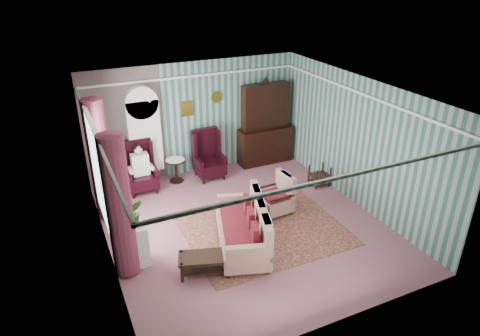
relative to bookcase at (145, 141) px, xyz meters
name	(u,v)px	position (x,y,z in m)	size (l,w,h in m)	color
floor	(245,226)	(1.35, -2.84, -1.12)	(6.00, 6.00, 0.00)	#995969
room_shell	(212,140)	(0.73, -2.66, 0.89)	(5.53, 6.02, 2.91)	#37645C
bookcase	(145,141)	(0.00, 0.00, 0.00)	(0.80, 0.28, 2.24)	silver
dresser_hutch	(266,122)	(3.25, -0.12, 0.06)	(1.50, 0.56, 2.36)	black
wingback_left	(141,168)	(-0.25, -0.39, -0.50)	(0.76, 0.80, 1.25)	black
wingback_right	(209,155)	(1.50, -0.39, -0.50)	(0.76, 0.80, 1.25)	black
seated_woman	(141,169)	(-0.25, -0.39, -0.53)	(0.44, 0.40, 1.18)	beige
round_side_table	(176,171)	(0.65, -0.24, -0.82)	(0.50, 0.50, 0.60)	black
nest_table	(319,175)	(3.82, -1.94, -0.85)	(0.45, 0.38, 0.54)	black
plant_stand	(133,247)	(-1.05, -3.14, -0.72)	(0.55, 0.35, 0.80)	silver
rug	(264,230)	(1.65, -3.14, -1.11)	(3.20, 2.60, 0.01)	#441916
sofa	(242,223)	(0.99, -3.45, -0.58)	(1.96, 1.10, 1.08)	beige
floral_armchair	(275,192)	(2.20, -2.59, -0.62)	(0.73, 0.84, 1.00)	beige
coffee_table	(205,265)	(0.05, -3.91, -0.93)	(0.93, 0.45, 0.38)	black
potted_plant_a	(125,220)	(-1.12, -3.20, -0.10)	(0.40, 0.35, 0.45)	#244A17
potted_plant_b	(135,212)	(-0.92, -3.07, -0.06)	(0.29, 0.23, 0.52)	#215219
potted_plant_c	(127,218)	(-1.07, -3.07, -0.14)	(0.21, 0.21, 0.37)	#28591C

